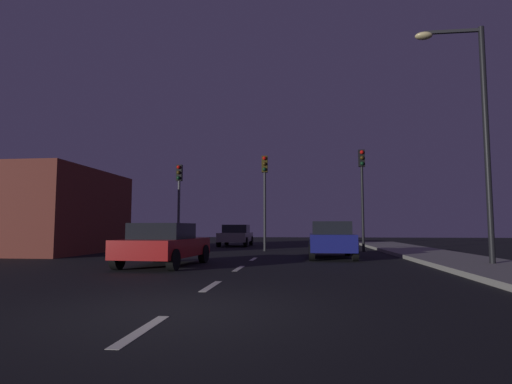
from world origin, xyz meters
TOP-DOWN VIEW (x-y plane):
  - ground_plane at (0.00, 7.00)m, footprint 80.00×80.00m
  - sidewalk_curb_right at (7.50, 7.00)m, footprint 3.00×40.00m
  - lane_stripe_nearest at (0.00, -1.20)m, footprint 0.16×1.60m
  - lane_stripe_second at (0.00, 2.60)m, footprint 0.16×1.60m
  - lane_stripe_third at (0.00, 6.40)m, footprint 0.16×1.60m
  - lane_stripe_fourth at (0.00, 10.20)m, footprint 0.16×1.60m
  - traffic_signal_left at (-4.83, 15.74)m, footprint 0.32×0.38m
  - traffic_signal_center at (-0.06, 15.74)m, footprint 0.32×0.38m
  - traffic_signal_right at (5.10, 15.74)m, footprint 0.32×0.38m
  - car_stopped_ahead at (3.12, 11.07)m, footprint 1.87×4.06m
  - car_adjacent_lane at (-2.56, 6.91)m, footprint 2.23×4.08m
  - car_oncoming_far at (-2.56, 21.38)m, footprint 1.99×3.83m
  - street_lamp_right at (7.48, 7.39)m, footprint 2.17×0.36m
  - storefront_left at (-10.81, 13.08)m, footprint 5.63×7.41m

SIDE VIEW (x-z plane):
  - ground_plane at x=0.00m, z-range 0.00..0.00m
  - lane_stripe_nearest at x=0.00m, z-range 0.00..0.01m
  - lane_stripe_second at x=0.00m, z-range 0.00..0.01m
  - lane_stripe_third at x=0.00m, z-range 0.00..0.01m
  - lane_stripe_fourth at x=0.00m, z-range 0.00..0.01m
  - sidewalk_curb_right at x=7.50m, z-range 0.00..0.15m
  - car_adjacent_lane at x=-2.56m, z-range 0.02..1.42m
  - car_oncoming_far at x=-2.56m, z-range 0.01..1.46m
  - car_stopped_ahead at x=3.12m, z-range 0.01..1.51m
  - storefront_left at x=-10.81m, z-range 0.00..4.10m
  - traffic_signal_left at x=-4.83m, z-range 0.96..5.69m
  - traffic_signal_center at x=-0.06m, z-range 1.02..6.16m
  - traffic_signal_right at x=5.10m, z-range 1.05..6.41m
  - street_lamp_right at x=7.48m, z-range 0.77..8.54m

